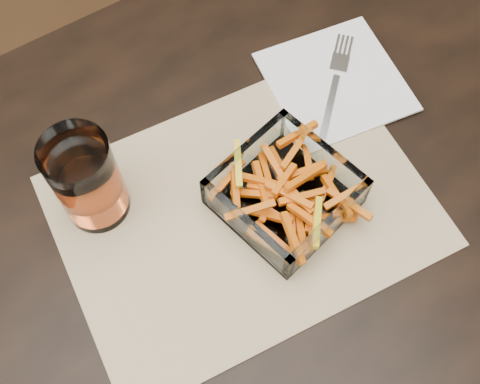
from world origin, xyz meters
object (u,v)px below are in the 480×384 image
at_px(dining_table, 212,302).
at_px(glass_bowl, 285,194).
at_px(tumbler, 88,182).
at_px(fork, 335,81).

height_order(dining_table, glass_bowl, glass_bowl).
bearing_deg(tumbler, dining_table, -68.08).
bearing_deg(dining_table, fork, 26.85).
distance_m(dining_table, tumbler, 0.23).
xyz_separation_m(tumbler, fork, (0.36, -0.01, -0.06)).
bearing_deg(glass_bowl, tumbler, 148.38).
bearing_deg(glass_bowl, fork, 34.42).
bearing_deg(fork, dining_table, -106.19).
relative_size(glass_bowl, tumbler, 1.26).
xyz_separation_m(glass_bowl, fork, (0.16, 0.11, -0.02)).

